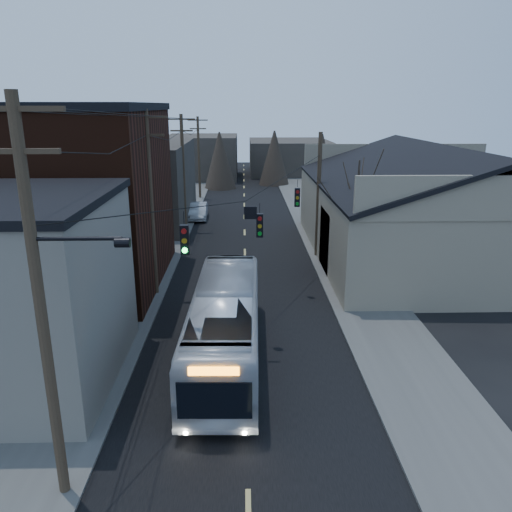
{
  "coord_description": "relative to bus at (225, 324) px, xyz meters",
  "views": [
    {
      "loc": [
        -0.06,
        -8.3,
        10.17
      ],
      "look_at": [
        0.53,
        15.35,
        3.0
      ],
      "focal_mm": 35.0,
      "sensor_mm": 36.0,
      "label": 1
    }
  ],
  "objects": [
    {
      "name": "building_far_left",
      "position": [
        -5.15,
        54.56,
        1.42
      ],
      "size": [
        10.0,
        12.0,
        6.0
      ],
      "primitive_type": "cube",
      "color": "#332F29",
      "rests_on": "ground"
    },
    {
      "name": "bare_tree",
      "position": [
        7.35,
        9.56,
        2.02
      ],
      "size": [
        0.4,
        0.4,
        7.2
      ],
      "primitive_type": "cone",
      "color": "black",
      "rests_on": "ground"
    },
    {
      "name": "building_clapboard",
      "position": [
        -8.15,
        -1.44,
        1.92
      ],
      "size": [
        8.0,
        8.0,
        7.0
      ],
      "primitive_type": "cube",
      "color": "slate",
      "rests_on": "ground"
    },
    {
      "name": "utility_lines",
      "position": [
        -2.26,
        13.7,
        3.38
      ],
      "size": [
        11.24,
        45.28,
        10.5
      ],
      "color": "#382B1E",
      "rests_on": "ground"
    },
    {
      "name": "road_surface",
      "position": [
        0.85,
        19.56,
        -1.57
      ],
      "size": [
        9.0,
        110.0,
        0.02
      ],
      "primitive_type": "cube",
      "color": "black",
      "rests_on": "ground"
    },
    {
      "name": "building_far_right",
      "position": [
        7.85,
        59.56,
        0.92
      ],
      "size": [
        12.0,
        14.0,
        5.0
      ],
      "primitive_type": "cube",
      "color": "#332F29",
      "rests_on": "ground"
    },
    {
      "name": "sidewalk_left",
      "position": [
        -5.65,
        19.56,
        -1.52
      ],
      "size": [
        4.0,
        110.0,
        0.12
      ],
      "primitive_type": "cube",
      "color": "#474744",
      "rests_on": "ground"
    },
    {
      "name": "building_brick",
      "position": [
        -9.15,
        9.56,
        3.42
      ],
      "size": [
        10.0,
        12.0,
        10.0
      ],
      "primitive_type": "cube",
      "color": "black",
      "rests_on": "ground"
    },
    {
      "name": "sidewalk_right",
      "position": [
        7.35,
        19.56,
        -1.52
      ],
      "size": [
        4.0,
        110.0,
        0.12
      ],
      "primitive_type": "cube",
      "color": "#474744",
      "rests_on": "ground"
    },
    {
      "name": "parked_car",
      "position": [
        -3.45,
        26.95,
        -0.83
      ],
      "size": [
        1.69,
        4.54,
        1.48
      ],
      "primitive_type": "imported",
      "rotation": [
        0.0,
        0.0,
        0.03
      ],
      "color": "#AEB2B6",
      "rests_on": "ground"
    },
    {
      "name": "bus",
      "position": [
        0.0,
        0.0,
        0.0
      ],
      "size": [
        2.93,
        11.38,
        3.15
      ],
      "primitive_type": "imported",
      "rotation": [
        0.0,
        0.0,
        3.12
      ],
      "color": "silver",
      "rests_on": "ground"
    },
    {
      "name": "building_left_far",
      "position": [
        -8.65,
        25.56,
        1.92
      ],
      "size": [
        9.0,
        14.0,
        7.0
      ],
      "primitive_type": "cube",
      "color": "#332F29",
      "rests_on": "ground"
    },
    {
      "name": "warehouse",
      "position": [
        13.85,
        14.56,
        1.12
      ],
      "size": [
        16.16,
        20.6,
        7.73
      ],
      "color": "#7C6D5A",
      "rests_on": "ground"
    }
  ]
}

